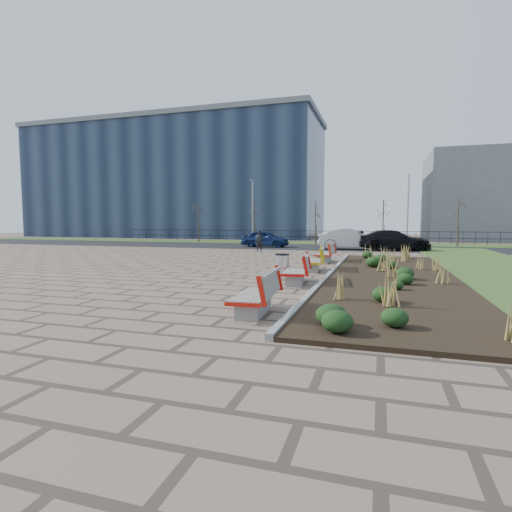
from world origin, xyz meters
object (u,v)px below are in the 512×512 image
(bench_c, at_px, (313,259))
(car_black, at_px, (394,240))
(lamp_west, at_px, (253,212))
(pedestrian, at_px, (259,241))
(bench_d, at_px, (324,253))
(lamp_east, at_px, (408,211))
(car_blue, at_px, (265,239))
(bench_a, at_px, (254,293))
(car_silver, at_px, (351,239))
(bench_b, at_px, (295,269))
(litter_bin, at_px, (282,267))

(bench_c, height_order, car_black, car_black)
(car_black, bearing_deg, lamp_west, 59.43)
(pedestrian, relative_size, lamp_west, 0.26)
(bench_d, distance_m, car_black, 10.62)
(lamp_east, bearing_deg, bench_d, -107.68)
(car_blue, relative_size, car_black, 0.77)
(bench_c, height_order, bench_d, same)
(bench_a, height_order, car_silver, car_silver)
(car_silver, bearing_deg, bench_b, 175.73)
(bench_b, distance_m, litter_bin, 1.11)
(car_silver, height_order, car_black, car_silver)
(bench_d, bearing_deg, lamp_east, 73.47)
(litter_bin, bearing_deg, bench_c, 76.49)
(litter_bin, relative_size, car_blue, 0.23)
(bench_b, bearing_deg, bench_a, -96.75)
(bench_b, relative_size, car_blue, 0.53)
(pedestrian, xyz_separation_m, lamp_west, (-3.68, 9.91, 2.27))
(bench_a, relative_size, litter_bin, 2.27)
(bench_a, xyz_separation_m, bench_b, (0.00, 4.74, 0.00))
(bench_c, relative_size, car_blue, 0.53)
(car_silver, distance_m, lamp_east, 7.49)
(litter_bin, xyz_separation_m, car_blue, (-5.66, 17.49, 0.23))
(litter_bin, distance_m, lamp_west, 24.01)
(bench_b, bearing_deg, pedestrian, 104.98)
(bench_d, distance_m, car_silver, 10.01)
(pedestrian, relative_size, car_silver, 0.32)
(pedestrian, bearing_deg, car_blue, 89.16)
(bench_a, bearing_deg, bench_d, 85.90)
(bench_d, xyz_separation_m, litter_bin, (-0.68, -6.68, -0.04))
(bench_a, bearing_deg, bench_b, 85.90)
(car_blue, xyz_separation_m, car_black, (10.10, -0.88, 0.07))
(bench_a, xyz_separation_m, car_silver, (0.69, 22.27, 0.32))
(pedestrian, height_order, lamp_east, lamp_east)
(bench_c, bearing_deg, car_black, 68.08)
(pedestrian, bearing_deg, lamp_west, 98.11)
(bench_a, height_order, lamp_east, lamp_east)
(bench_d, distance_m, lamp_east, 16.66)
(bench_c, xyz_separation_m, litter_bin, (-0.68, -2.82, -0.04))
(lamp_west, distance_m, lamp_east, 14.00)
(bench_b, distance_m, car_silver, 17.55)
(car_blue, bearing_deg, car_black, -93.54)
(car_black, bearing_deg, car_blue, 78.75)
(bench_a, bearing_deg, lamp_west, 103.73)
(pedestrian, xyz_separation_m, car_silver, (6.00, 4.20, 0.05))
(bench_c, distance_m, bench_d, 3.87)
(bench_c, bearing_deg, litter_bin, -110.19)
(bench_a, distance_m, pedestrian, 18.85)
(bench_b, relative_size, bench_d, 1.00)
(bench_a, relative_size, lamp_west, 0.35)
(bench_b, xyz_separation_m, lamp_east, (5.00, 23.25, 2.54))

